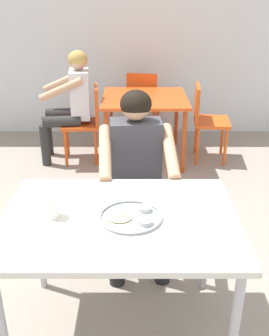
{
  "coord_description": "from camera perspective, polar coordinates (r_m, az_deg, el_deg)",
  "views": [
    {
      "loc": [
        0.06,
        -1.68,
        1.76
      ],
      "look_at": [
        0.06,
        0.22,
        0.9
      ],
      "focal_mm": 41.82,
      "sensor_mm": 36.0,
      "label": 1
    }
  ],
  "objects": [
    {
      "name": "ground_plane",
      "position": [
        2.46,
        -1.44,
        -22.29
      ],
      "size": [
        12.0,
        12.0,
        0.05
      ],
      "primitive_type": "cube",
      "color": "gray"
    },
    {
      "name": "table_foreground",
      "position": [
        1.98,
        -2.07,
        -8.96
      ],
      "size": [
        1.16,
        0.84,
        0.75
      ],
      "color": "silver",
      "rests_on": "ground"
    },
    {
      "name": "thali_tray",
      "position": [
        1.92,
        -0.45,
        -7.05
      ],
      "size": [
        0.31,
        0.31,
        0.03
      ],
      "color": "#B7BABF",
      "rests_on": "table_foreground"
    },
    {
      "name": "drinking_cup",
      "position": [
        1.95,
        -11.87,
        -5.49
      ],
      "size": [
        0.08,
        0.08,
        0.11
      ],
      "color": "white",
      "rests_on": "table_foreground"
    },
    {
      "name": "chair_foreground",
      "position": [
        2.87,
        0.13,
        -1.68
      ],
      "size": [
        0.44,
        0.42,
        0.85
      ],
      "color": "silver",
      "rests_on": "ground"
    },
    {
      "name": "diner_foreground",
      "position": [
        2.58,
        0.39,
        0.47
      ],
      "size": [
        0.51,
        0.57,
        1.19
      ],
      "color": "black",
      "rests_on": "ground"
    },
    {
      "name": "table_background_red",
      "position": [
        4.31,
        1.55,
        9.33
      ],
      "size": [
        0.91,
        0.92,
        0.71
      ],
      "color": "#E04C19",
      "rests_on": "ground"
    },
    {
      "name": "chair_red_left",
      "position": [
        4.34,
        -6.86,
        7.18
      ],
      "size": [
        0.44,
        0.43,
        0.84
      ],
      "color": "#D14D1A",
      "rests_on": "ground"
    },
    {
      "name": "chair_red_right",
      "position": [
        4.4,
        10.36,
        7.38
      ],
      "size": [
        0.43,
        0.47,
        0.84
      ],
      "color": "#DD5218",
      "rests_on": "ground"
    },
    {
      "name": "chair_red_far",
      "position": [
        5.0,
        1.35,
        9.78
      ],
      "size": [
        0.46,
        0.49,
        0.86
      ],
      "color": "#E05019",
      "rests_on": "ground"
    },
    {
      "name": "patron_background",
      "position": [
        4.34,
        -9.11,
        10.22
      ],
      "size": [
        0.58,
        0.53,
        1.2
      ],
      "color": "#2B2B2B",
      "rests_on": "ground"
    }
  ]
}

